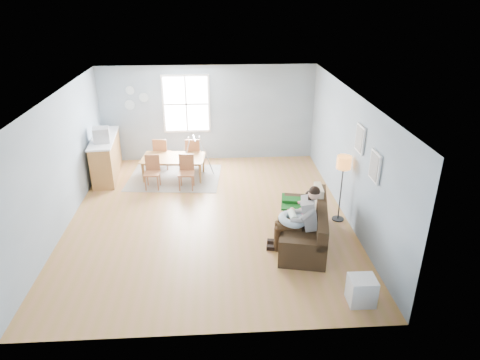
{
  "coord_description": "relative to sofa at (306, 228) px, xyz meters",
  "views": [
    {
      "loc": [
        0.16,
        -8.27,
        4.65
      ],
      "look_at": [
        0.66,
        -0.29,
        1.0
      ],
      "focal_mm": 32.0,
      "sensor_mm": 36.0,
      "label": 1
    }
  ],
  "objects": [
    {
      "name": "green_throw",
      "position": [
        0.06,
        0.67,
        0.23
      ],
      "size": [
        1.03,
        0.89,
        0.04
      ],
      "primitive_type": "cube",
      "rotation": [
        0.0,
        0.0,
        -0.18
      ],
      "color": "#14571D",
      "rests_on": "sofa"
    },
    {
      "name": "pictures",
      "position": [
        1.05,
        0.05,
        1.56
      ],
      "size": [
        0.05,
        1.34,
        0.74
      ],
      "color": "white",
      "rests_on": "room"
    },
    {
      "name": "monitor",
      "position": [
        -4.57,
        3.15,
        0.98
      ],
      "size": [
        0.45,
        0.43,
        0.37
      ],
      "color": "#AAAAAF",
      "rests_on": "counter"
    },
    {
      "name": "dining_table",
      "position": [
        -2.84,
        3.26,
        0.0
      ],
      "size": [
        1.7,
        1.05,
        0.57
      ],
      "primitive_type": "imported",
      "rotation": [
        0.0,
        0.0,
        -0.09
      ],
      "color": "olive",
      "rests_on": "rug"
    },
    {
      "name": "nursing_pillow",
      "position": [
        -0.33,
        -0.22,
        0.34
      ],
      "size": [
        0.6,
        0.59,
        0.22
      ],
      "primitive_type": "torus",
      "rotation": [
        0.0,
        0.14,
        -0.11
      ],
      "color": "silver",
      "rests_on": "father"
    },
    {
      "name": "sofa",
      "position": [
        0.0,
        0.0,
        0.0
      ],
      "size": [
        1.25,
        2.13,
        0.81
      ],
      "color": "black",
      "rests_on": "room"
    },
    {
      "name": "room",
      "position": [
        -1.92,
        1.1,
        2.14
      ],
      "size": [
        8.4,
        9.4,
        3.9
      ],
      "color": "#AE7E3D"
    },
    {
      "name": "beige_pillow",
      "position": [
        0.31,
        0.47,
        0.45
      ],
      "size": [
        0.17,
        0.49,
        0.48
      ],
      "primitive_type": "cube",
      "rotation": [
        0.0,
        0.0,
        -0.08
      ],
      "color": "beige",
      "rests_on": "sofa"
    },
    {
      "name": "father",
      "position": [
        -0.18,
        -0.25,
        0.42
      ],
      "size": [
        1.0,
        0.54,
        1.34
      ],
      "color": "gray",
      "rests_on": "sofa"
    },
    {
      "name": "wall_plates",
      "position": [
        -3.92,
        4.57,
        1.54
      ],
      "size": [
        0.67,
        0.02,
        0.66
      ],
      "color": "#A2B8C2",
      "rests_on": "room"
    },
    {
      "name": "chair_ne",
      "position": [
        -2.36,
        3.8,
        0.23
      ],
      "size": [
        0.41,
        0.41,
        0.9
      ],
      "color": "#945933",
      "rests_on": "rug"
    },
    {
      "name": "baby_swing",
      "position": [
        -2.3,
        3.77,
        0.13
      ],
      "size": [
        1.02,
        1.04,
        0.92
      ],
      "color": "#AAAAAF",
      "rests_on": "room"
    },
    {
      "name": "toddler",
      "position": [
        -0.03,
        0.2,
        0.4
      ],
      "size": [
        0.52,
        0.28,
        0.8
      ],
      "color": "silver",
      "rests_on": "sofa"
    },
    {
      "name": "counter",
      "position": [
        -4.62,
        3.51,
        0.26
      ],
      "size": [
        0.73,
        1.98,
        1.08
      ],
      "color": "olive",
      "rests_on": "room"
    },
    {
      "name": "rug",
      "position": [
        -2.84,
        3.26,
        -0.28
      ],
      "size": [
        2.51,
        2.0,
        0.01
      ],
      "primitive_type": "cube",
      "rotation": [
        0.0,
        0.0,
        -0.09
      ],
      "color": "gray",
      "rests_on": "room"
    },
    {
      "name": "infant",
      "position": [
        -0.33,
        -0.19,
        0.43
      ],
      "size": [
        0.14,
        0.37,
        0.14
      ],
      "color": "silver",
      "rests_on": "nursing_pillow"
    },
    {
      "name": "chair_sw",
      "position": [
        -3.32,
        2.71,
        0.18
      ],
      "size": [
        0.39,
        0.39,
        0.84
      ],
      "color": "#945933",
      "rests_on": "rug"
    },
    {
      "name": "storage_cube",
      "position": [
        0.51,
        -1.85,
        -0.05
      ],
      "size": [
        0.42,
        0.37,
        0.46
      ],
      "color": "white",
      "rests_on": "room"
    },
    {
      "name": "floor_lamp",
      "position": [
        0.88,
        0.8,
        0.93
      ],
      "size": [
        0.3,
        0.3,
        1.47
      ],
      "color": "black",
      "rests_on": "room"
    },
    {
      "name": "chair_nw",
      "position": [
        -3.22,
        3.88,
        0.22
      ],
      "size": [
        0.47,
        0.47,
        0.89
      ],
      "color": "#945933",
      "rests_on": "rug"
    },
    {
      "name": "chair_se",
      "position": [
        -2.48,
        2.64,
        0.2
      ],
      "size": [
        0.41,
        0.41,
        0.86
      ],
      "color": "#945933",
      "rests_on": "rug"
    },
    {
      "name": "window",
      "position": [
        -2.52,
        4.57,
        1.36
      ],
      "size": [
        1.32,
        0.08,
        1.62
      ],
      "color": "white",
      "rests_on": "room"
    }
  ]
}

